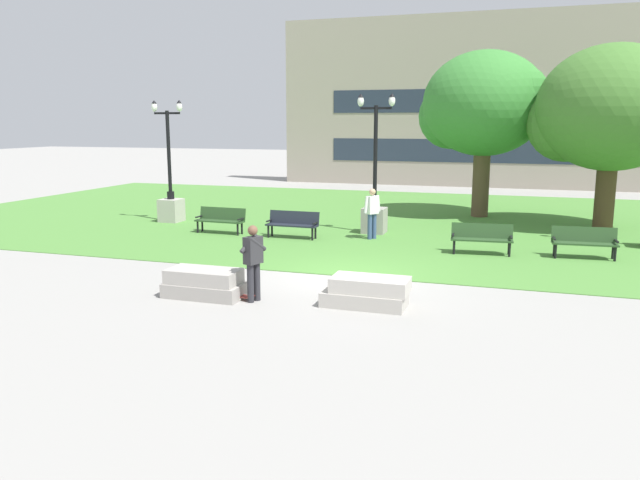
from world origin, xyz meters
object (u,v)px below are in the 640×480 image
concrete_block_left (367,292)px  person_bystander_near_lawn (372,211)px  park_bench_near_left (221,219)px  lamp_post_right (171,197)px  skateboard (236,294)px  lamp_post_left (375,205)px  park_bench_far_left (584,241)px  person_skateboarder (253,258)px  park_bench_far_right (293,223)px  park_bench_near_right (482,237)px  concrete_block_center (204,284)px

concrete_block_left → person_bystander_near_lawn: size_ratio=1.08×
park_bench_near_left → lamp_post_right: bearing=150.3°
skateboard → lamp_post_left: lamp_post_left is taller
park_bench_far_left → concrete_block_left: bearing=-126.5°
person_bystander_near_lawn → concrete_block_left: bearing=-77.5°
person_skateboarder → park_bench_far_right: bearing=103.9°
concrete_block_left → skateboard: (-2.96, -0.31, -0.22)m
park_bench_near_right → lamp_post_left: (-3.88, 2.53, 0.47)m
park_bench_far_right → park_bench_near_left: bearing=178.5°
park_bench_near_right → person_bystander_near_lawn: size_ratio=1.07×
park_bench_far_right → person_bystander_near_lawn: bearing=12.8°
lamp_post_right → person_bystander_near_lawn: 8.55m
concrete_block_left → person_skateboarder: bearing=-170.5°
park_bench_far_left → park_bench_far_right: bearing=177.1°
concrete_block_center → park_bench_near_right: 8.80m
park_bench_far_left → person_bystander_near_lawn: person_bystander_near_lawn is taller
concrete_block_center → park_bench_near_right: bearing=49.7°
park_bench_near_left → lamp_post_left: lamp_post_left is taller
park_bench_near_left → park_bench_far_right: same height
skateboard → lamp_post_left: size_ratio=0.21×
skateboard → park_bench_near_right: size_ratio=0.56×
skateboard → park_bench_far_left: park_bench_far_left is taller
park_bench_far_left → park_bench_far_right: size_ratio=1.01×
concrete_block_center → person_skateboarder: size_ratio=1.05×
lamp_post_right → lamp_post_left: lamp_post_left is taller
park_bench_far_right → person_bystander_near_lawn: (2.63, 0.60, 0.44)m
person_skateboarder → lamp_post_left: (0.59, 9.24, 0.04)m
park_bench_near_right → park_bench_far_right: same height
concrete_block_left → lamp_post_left: (-1.89, 8.82, 0.71)m
skateboard → park_bench_far_left: 10.45m
concrete_block_center → park_bench_near_right: park_bench_near_right is taller
park_bench_near_right → lamp_post_left: size_ratio=0.38×
lamp_post_right → person_bystander_near_lawn: bearing=-8.2°
park_bench_far_right → lamp_post_left: lamp_post_left is taller
lamp_post_right → lamp_post_left: bearing=-0.3°
lamp_post_right → person_bystander_near_lawn: (8.46, -1.22, -0.01)m
park_bench_far_right → park_bench_far_left: bearing=-2.9°
park_bench_near_left → person_bystander_near_lawn: 5.44m
park_bench_far_left → lamp_post_left: bearing=161.7°
park_bench_far_right → concrete_block_left: bearing=-58.5°
park_bench_near_left → skateboard: bearing=-61.0°
concrete_block_left → park_bench_near_left: park_bench_near_left is taller
park_bench_near_right → park_bench_far_right: bearing=173.2°
skateboard → park_bench_near_left: (-4.12, 7.43, 0.45)m
skateboard → lamp_post_right: bearing=128.1°
concrete_block_left → lamp_post_left: size_ratio=0.38×
person_skateboarder → person_bystander_near_lawn: person_bystander_near_lawn is taller
park_bench_far_right → lamp_post_left: 3.05m
concrete_block_center → park_bench_far_left: bearing=39.3°
person_skateboarder → park_bench_far_left: size_ratio=0.93×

